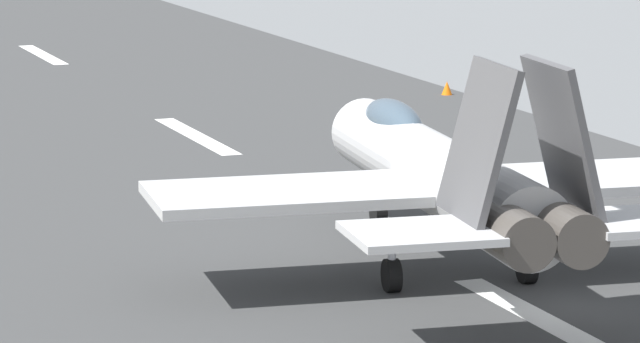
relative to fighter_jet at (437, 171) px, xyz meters
The scene contains 4 objects.
ground_plane 5.09m from the fighter_jet, behind, with size 400.00×400.00×0.00m, color slate.
runway_strip 5.10m from the fighter_jet, behind, with size 240.00×26.00×0.02m.
fighter_jet is the anchor object (origin of this frame).
marker_cone_far 29.03m from the fighter_jet, 25.33° to the right, with size 0.44×0.44×0.55m, color orange.
Camera 1 is at (-32.17, 17.09, 9.91)m, focal length 99.30 mm.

